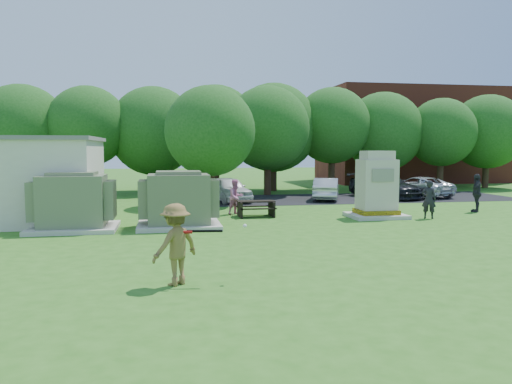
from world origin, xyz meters
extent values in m
plane|color=#2D6619|center=(0.00, 0.00, 0.00)|extent=(120.00, 120.00, 0.00)
cube|color=maroon|center=(18.00, 27.00, 4.00)|extent=(15.00, 8.00, 8.00)
cube|color=#232326|center=(7.00, 13.50, 0.01)|extent=(20.00, 6.00, 0.01)
cube|color=beige|center=(-6.50, 4.50, 0.07)|extent=(3.00, 2.40, 0.15)
cube|color=#646F4F|center=(-6.50, 4.50, 1.05)|extent=(2.20, 1.80, 1.80)
cube|color=#646F4F|center=(-6.50, 4.50, 2.01)|extent=(1.60, 1.30, 0.12)
cube|color=#646F4F|center=(-7.77, 4.50, 1.07)|extent=(0.32, 1.50, 1.35)
cube|color=#646F4F|center=(-5.23, 4.50, 1.07)|extent=(0.32, 1.50, 1.35)
cube|color=beige|center=(-2.80, 4.50, 0.07)|extent=(3.00, 2.40, 0.15)
cube|color=#606849|center=(-2.80, 4.50, 1.05)|extent=(2.20, 1.80, 1.80)
cube|color=#606849|center=(-2.80, 4.50, 2.01)|extent=(1.60, 1.30, 0.12)
cube|color=#606849|center=(-4.07, 4.50, 1.07)|extent=(0.32, 1.50, 1.35)
cube|color=#606849|center=(-1.53, 4.50, 1.07)|extent=(0.32, 1.50, 1.35)
cube|color=beige|center=(5.44, 5.64, 0.08)|extent=(2.30, 1.88, 0.16)
cube|color=yellow|center=(5.44, 5.64, 0.25)|extent=(1.62, 1.31, 0.19)
cube|color=beige|center=(5.44, 5.64, 1.39)|extent=(1.46, 1.15, 2.09)
cube|color=beige|center=(5.44, 5.64, 2.62)|extent=(1.20, 0.94, 0.37)
cube|color=gray|center=(5.44, 5.03, 1.81)|extent=(0.94, 0.04, 0.52)
cube|color=black|center=(0.50, 6.79, 0.65)|extent=(1.59, 0.62, 0.05)
cube|color=black|center=(0.50, 7.28, 0.39)|extent=(1.59, 0.22, 0.04)
cube|color=black|center=(0.50, 6.31, 0.39)|extent=(1.59, 0.22, 0.04)
cube|color=black|center=(-0.18, 6.79, 0.33)|extent=(0.07, 1.19, 0.65)
cube|color=black|center=(1.19, 6.79, 0.33)|extent=(0.07, 1.19, 0.65)
imported|color=olive|center=(-3.08, -3.40, 0.87)|extent=(1.28, 1.20, 1.74)
imported|color=black|center=(7.42, 4.90, 0.80)|extent=(0.69, 0.64, 1.59)
imported|color=#D36F9B|center=(-0.23, 7.68, 0.77)|extent=(0.94, 0.88, 1.53)
imported|color=#26252B|center=(10.70, 6.52, 0.87)|extent=(0.99, 1.05, 1.75)
imported|color=white|center=(0.12, 13.05, 0.68)|extent=(2.46, 4.25, 1.36)
imported|color=silver|center=(5.66, 12.93, 0.62)|extent=(2.56, 3.99, 1.24)
imported|color=black|center=(9.38, 13.33, 0.71)|extent=(3.55, 5.26, 1.42)
imported|color=silver|center=(11.64, 13.66, 0.60)|extent=(3.30, 4.77, 1.21)
cylinder|color=black|center=(-2.50, -3.41, 1.14)|extent=(0.85, 0.17, 0.06)
cylinder|color=maroon|center=(-2.84, -3.50, 1.14)|extent=(0.23, 0.09, 0.06)
sphere|color=white|center=(-1.58, -3.32, 1.21)|extent=(0.09, 0.09, 0.09)
cylinder|color=#47301E|center=(-12.00, 19.40, 1.20)|extent=(0.44, 0.44, 2.40)
sphere|color=#235B1C|center=(-12.00, 19.40, 4.08)|extent=(5.60, 5.60, 5.60)
cylinder|color=#47301E|center=(-8.00, 18.80, 1.40)|extent=(0.44, 0.44, 2.80)
sphere|color=#235B1C|center=(-8.00, 18.80, 4.30)|extent=(5.00, 5.00, 5.00)
cylinder|color=#47301E|center=(-4.00, 19.60, 1.15)|extent=(0.44, 0.44, 2.30)
sphere|color=#235B1C|center=(-4.00, 19.60, 4.04)|extent=(5.80, 5.80, 5.80)
cylinder|color=#47301E|center=(0.00, 18.70, 1.35)|extent=(0.44, 0.44, 2.70)
sphere|color=#235B1C|center=(0.00, 18.70, 4.32)|extent=(5.40, 5.40, 5.40)
cylinder|color=#47301E|center=(4.00, 19.30, 1.25)|extent=(0.44, 0.44, 2.50)
sphere|color=#235B1C|center=(4.00, 19.30, 4.30)|extent=(6.00, 6.00, 6.00)
cylinder|color=#47301E|center=(8.00, 18.90, 1.45)|extent=(0.44, 0.44, 2.90)
sphere|color=#235B1C|center=(8.00, 18.90, 4.46)|extent=(5.20, 5.20, 5.20)
cylinder|color=#47301E|center=(12.00, 19.50, 1.20)|extent=(0.44, 0.44, 2.40)
sphere|color=#235B1C|center=(12.00, 19.50, 4.08)|extent=(5.60, 5.60, 5.60)
cylinder|color=#47301E|center=(16.00, 18.60, 1.30)|extent=(0.44, 0.44, 2.60)
sphere|color=#235B1C|center=(16.00, 18.60, 4.04)|extent=(4.80, 4.80, 4.80)
cylinder|color=#47301E|center=(20.00, 19.20, 1.25)|extent=(0.44, 0.44, 2.50)
sphere|color=#235B1C|center=(20.00, 19.20, 4.12)|extent=(5.40, 5.40, 5.40)
cylinder|color=#47301E|center=(-1.00, 11.50, 1.20)|extent=(0.44, 0.44, 2.40)
sphere|color=#235B1C|center=(-1.00, 11.50, 3.78)|extent=(4.60, 4.60, 4.60)
cylinder|color=#47301E|center=(3.00, 16.50, 1.30)|extent=(0.44, 0.44, 2.60)
sphere|color=#235B1C|center=(3.00, 16.50, 4.16)|extent=(5.20, 5.20, 5.20)
camera|label=1|loc=(-3.26, -13.95, 2.90)|focal=35.00mm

